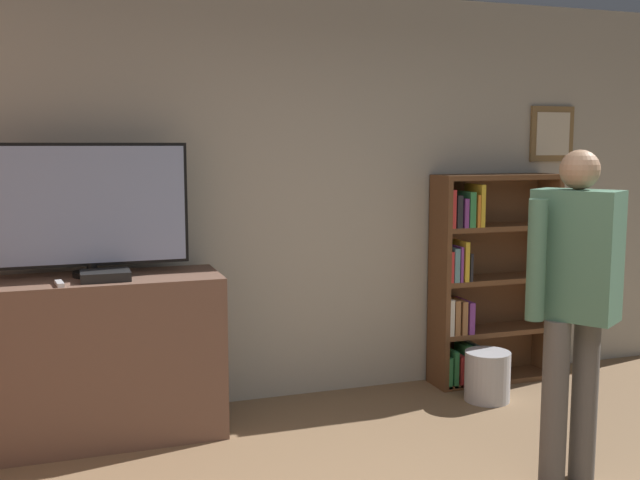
% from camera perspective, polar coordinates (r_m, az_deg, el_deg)
% --- Properties ---
extents(wall_back, '(6.38, 0.09, 2.70)m').
position_cam_1_polar(wall_back, '(5.03, -1.16, 3.25)').
color(wall_back, '#B2AD9E').
rests_on(wall_back, ground_plane).
extents(tv_ledge, '(1.44, 0.55, 0.95)m').
position_cam_1_polar(tv_ledge, '(4.56, -16.69, -8.68)').
color(tv_ledge, brown).
rests_on(tv_ledge, ground_plane).
extents(television, '(1.11, 0.22, 0.76)m').
position_cam_1_polar(television, '(4.46, -17.14, 2.36)').
color(television, black).
rests_on(television, tv_ledge).
extents(game_console, '(0.27, 0.22, 0.05)m').
position_cam_1_polar(game_console, '(4.36, -16.04, -2.61)').
color(game_console, black).
rests_on(game_console, tv_ledge).
extents(remote_loose, '(0.05, 0.14, 0.02)m').
position_cam_1_polar(remote_loose, '(4.27, -19.23, -3.15)').
color(remote_loose, white).
rests_on(remote_loose, tv_ledge).
extents(bookshelf, '(0.92, 0.28, 1.50)m').
position_cam_1_polar(bookshelf, '(5.47, 12.27, -3.15)').
color(bookshelf, brown).
rests_on(bookshelf, ground_plane).
extents(person, '(0.55, 0.46, 1.68)m').
position_cam_1_polar(person, '(3.90, 18.82, -3.73)').
color(person, '#56514C').
rests_on(person, ground_plane).
extents(waste_bin, '(0.30, 0.30, 0.33)m').
position_cam_1_polar(waste_bin, '(5.21, 12.63, -10.08)').
color(waste_bin, '#B7B7BC').
rests_on(waste_bin, ground_plane).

